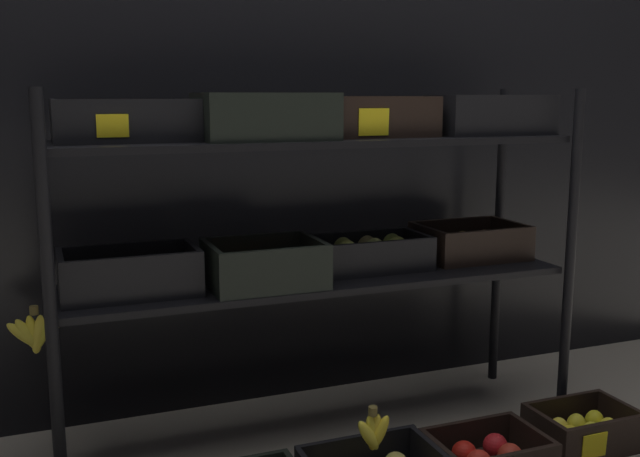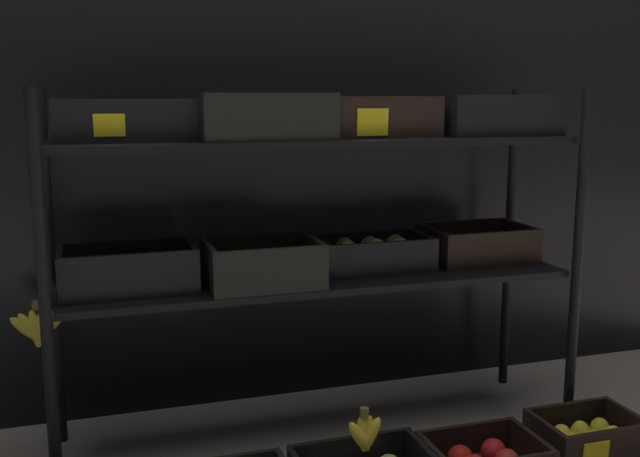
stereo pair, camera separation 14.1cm
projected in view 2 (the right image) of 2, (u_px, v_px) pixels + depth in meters
ground_plane at (320, 433)px, 2.34m from camera, size 10.00×10.00×0.00m
storefront_wall at (285, 100)px, 2.52m from camera, size 3.95×0.12×2.07m
display_rack at (318, 204)px, 2.20m from camera, size 1.69×0.42×1.07m
crate_ground_lemon at (586, 439)px, 2.19m from camera, size 0.30×0.22×0.12m
banana_bunch_loose at (365, 434)px, 1.95m from camera, size 0.11×0.04×0.13m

